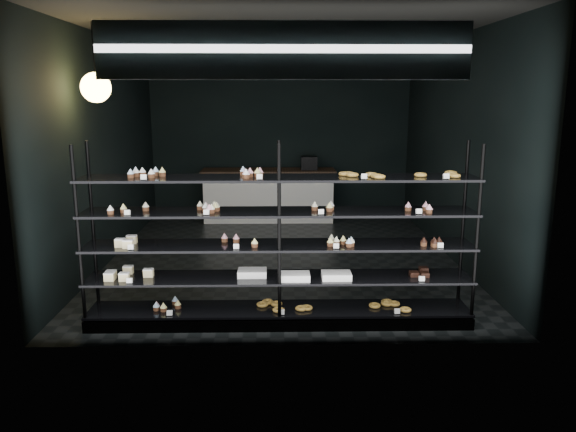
# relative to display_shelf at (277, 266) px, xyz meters

# --- Properties ---
(room) EXTENTS (5.01, 6.01, 3.20)m
(room) POSITION_rel_display_shelf_xyz_m (0.07, 2.45, 0.97)
(room) COLOR black
(room) RESTS_ON ground
(display_shelf) EXTENTS (4.00, 0.50, 1.91)m
(display_shelf) POSITION_rel_display_shelf_xyz_m (0.00, 0.00, 0.00)
(display_shelf) COLOR black
(display_shelf) RESTS_ON room
(signage) EXTENTS (3.30, 0.05, 0.50)m
(signage) POSITION_rel_display_shelf_xyz_m (0.07, -0.48, 2.12)
(signage) COLOR #0B1339
(signage) RESTS_ON room
(pendant_lamp) EXTENTS (0.34, 0.34, 0.90)m
(pendant_lamp) POSITION_rel_display_shelf_xyz_m (-2.08, 1.09, 1.82)
(pendant_lamp) COLOR black
(pendant_lamp) RESTS_ON room
(service_counter) EXTENTS (2.51, 0.65, 1.23)m
(service_counter) POSITION_rel_display_shelf_xyz_m (-0.15, 4.95, -0.13)
(service_counter) COLOR white
(service_counter) RESTS_ON room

